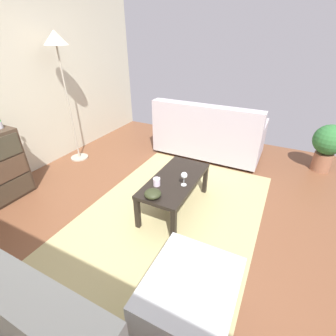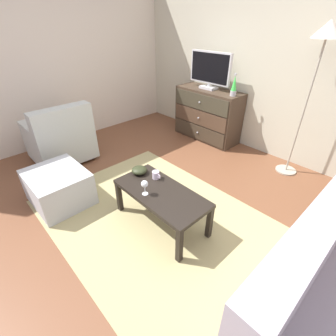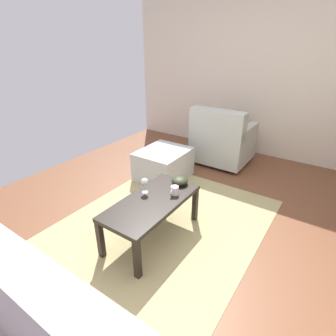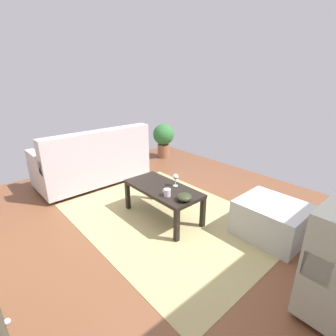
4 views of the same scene
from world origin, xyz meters
name	(u,v)px [view 4 (image 4 of 4)]	position (x,y,z in m)	size (l,w,h in m)	color
ground_plane	(167,233)	(0.00, 0.00, -0.03)	(5.54, 4.86, 0.05)	brown
area_rug	(168,218)	(0.20, -0.20, 0.00)	(2.60, 1.90, 0.01)	tan
coffee_table	(163,191)	(0.27, -0.18, 0.36)	(1.01, 0.48, 0.42)	black
wine_glass	(176,177)	(0.20, -0.32, 0.53)	(0.07, 0.07, 0.16)	silver
mug	(167,192)	(0.06, -0.06, 0.46)	(0.11, 0.08, 0.08)	silver
bowl_decorative	(184,197)	(-0.14, -0.13, 0.46)	(0.17, 0.17, 0.08)	#292F1A
couch_large	(94,162)	(1.85, -0.04, 0.35)	(0.85, 1.73, 0.92)	#332319
ottoman	(271,220)	(-0.82, -0.82, 0.20)	(0.70, 0.60, 0.41)	#B1B5B7
potted_plant	(164,137)	(2.12, -1.78, 0.43)	(0.44, 0.44, 0.72)	brown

